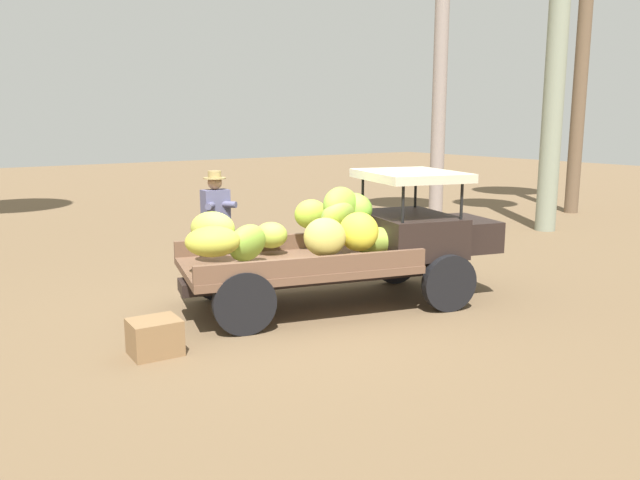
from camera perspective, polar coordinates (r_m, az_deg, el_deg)
The scene contains 5 objects.
ground_plane at distance 8.90m, azimuth -2.19°, elevation -5.91°, with size 60.00×60.00×0.00m, color brown.
truck at distance 8.85m, azimuth 3.06°, elevation 0.03°, with size 4.66×2.66×1.83m.
farmer at distance 9.95m, azimuth -9.23°, elevation 1.71°, with size 0.53×0.47×1.77m.
wooden_crate at distance 7.32m, azimuth -14.49°, elevation -8.36°, with size 0.53×0.46×0.40m, color olive.
loose_banana_bunch at distance 11.04m, azimuth -1.79°, elevation -1.58°, with size 0.56×0.41×0.39m, color gold.
Camera 1 is at (-4.63, -7.16, 2.55)m, focal length 35.95 mm.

